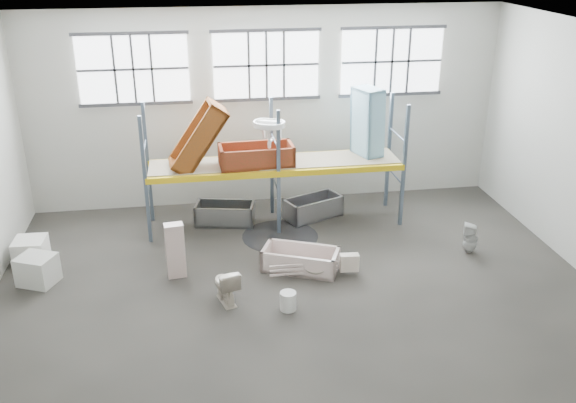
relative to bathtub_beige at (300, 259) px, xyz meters
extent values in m
cube|color=#49443E|center=(-0.20, -1.08, -0.28)|extent=(12.00, 10.00, 0.10)
cube|color=silver|center=(-0.20, -1.08, 4.82)|extent=(12.00, 10.00, 0.10)
cube|color=#B6B5A9|center=(-0.20, 3.97, 2.27)|extent=(12.00, 0.10, 5.00)
cube|color=#B9B8AC|center=(-0.20, -6.13, 2.27)|extent=(12.00, 0.10, 5.00)
cube|color=white|center=(-3.40, 3.86, 3.37)|extent=(2.60, 0.04, 1.60)
cube|color=white|center=(-0.20, 3.86, 3.37)|extent=(2.60, 0.04, 1.60)
cube|color=white|center=(3.00, 3.86, 3.37)|extent=(2.60, 0.04, 1.60)
cube|color=slate|center=(-3.20, 1.82, 1.27)|extent=(0.08, 0.08, 3.00)
cube|color=slate|center=(-3.20, 3.02, 1.27)|extent=(0.08, 0.08, 3.00)
cube|color=slate|center=(-0.20, 1.82, 1.27)|extent=(0.08, 0.08, 3.00)
cube|color=slate|center=(-0.20, 3.02, 1.27)|extent=(0.08, 0.08, 3.00)
cube|color=slate|center=(2.80, 1.82, 1.27)|extent=(0.08, 0.08, 3.00)
cube|color=slate|center=(2.80, 3.02, 1.27)|extent=(0.08, 0.08, 3.00)
cube|color=yellow|center=(-0.20, 1.82, 1.27)|extent=(6.00, 0.10, 0.14)
cube|color=yellow|center=(-0.20, 3.02, 1.27)|extent=(6.00, 0.10, 0.14)
cube|color=gray|center=(-0.20, 2.42, 1.35)|extent=(5.90, 1.10, 0.03)
cylinder|color=black|center=(-0.20, 1.62, -0.23)|extent=(1.80, 1.80, 0.00)
cube|color=beige|center=(0.97, -0.38, 0.05)|extent=(0.40, 0.21, 0.37)
imported|color=beige|center=(0.26, -0.38, -0.07)|extent=(0.58, 0.58, 0.17)
imported|color=beige|center=(-1.64, -1.04, 0.14)|extent=(0.60, 0.81, 0.74)
cube|color=beige|center=(-2.59, 0.12, 0.36)|extent=(0.41, 0.30, 1.18)
imported|color=silver|center=(3.87, 0.17, 0.12)|extent=(0.41, 0.41, 0.70)
imported|color=white|center=(-0.38, 2.03, 1.86)|extent=(0.90, 0.81, 0.65)
cylinder|color=silver|center=(-0.50, -1.50, -0.05)|extent=(0.37, 0.37, 0.36)
cube|color=beige|center=(-5.38, 0.27, 0.07)|extent=(0.89, 0.83, 0.60)
cube|color=white|center=(-5.70, 1.21, 0.04)|extent=(0.68, 0.68, 0.55)
camera|label=1|loc=(-2.08, -11.54, 6.34)|focal=39.16mm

